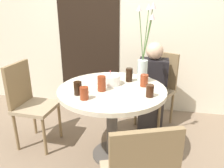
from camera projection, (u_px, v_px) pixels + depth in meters
The scene contains 16 objects.
ground_plane at pixel (112, 155), 2.32m from camera, with size 16.00×16.00×0.00m, color #7A6651.
wall_back at pixel (130, 20), 2.99m from camera, with size 8.00×0.05×2.60m.
doorway_panel at pixel (89, 39), 3.17m from camera, with size 0.90×0.01×2.05m.
dining_table at pixel (112, 102), 2.11m from camera, with size 1.02×1.02×0.76m.
chair_right_flank at pixel (159, 84), 2.80m from camera, with size 0.54×0.54×0.94m.
chair_left_flank at pixel (29, 100), 2.35m from camera, with size 0.42×0.42×0.94m.
birthday_cake at pixel (110, 80), 2.14m from camera, with size 0.19×0.19×0.14m.
flower_vase at pixel (144, 56), 2.13m from camera, with size 0.18×0.26×0.77m.
side_plate at pixel (91, 81), 2.24m from camera, with size 0.22×0.22×0.01m.
drink_glass_0 at pixel (102, 84), 1.97m from camera, with size 0.08×0.08×0.14m.
drink_glass_1 at pixel (150, 91), 1.85m from camera, with size 0.07×0.07×0.11m.
drink_glass_2 at pixel (84, 93), 1.80m from camera, with size 0.07×0.07×0.11m.
drink_glass_3 at pixel (129, 75), 2.21m from camera, with size 0.07×0.07×0.14m.
drink_glass_4 at pixel (78, 88), 1.89m from camera, with size 0.07×0.07×0.12m.
drink_glass_5 at pixel (144, 80), 2.08m from camera, with size 0.07×0.07×0.12m.
person_woman at pixel (152, 89), 2.69m from camera, with size 0.34×0.24×1.10m.
Camera 1 is at (0.39, -1.88, 1.51)m, focal length 35.00 mm.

